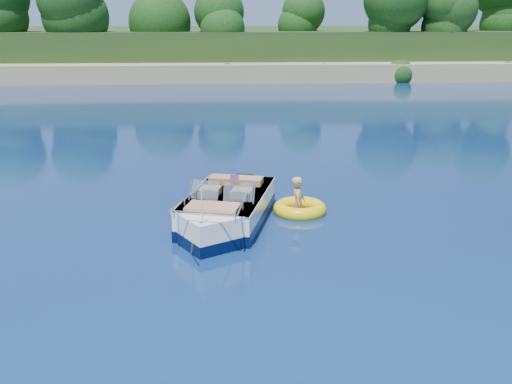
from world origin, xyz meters
TOP-DOWN VIEW (x-y plane):
  - ground at (0.00, 0.00)m, footprint 160.00×160.00m
  - shoreline at (0.00, 63.77)m, footprint 170.00×59.00m
  - treeline at (0.04, 41.01)m, footprint 150.00×7.12m
  - motorboat at (-0.99, 0.68)m, footprint 2.70×5.12m
  - tow_tube at (1.04, 1.60)m, footprint 1.54×1.54m
  - boy at (0.99, 1.59)m, footprint 0.49×0.88m

SIDE VIEW (x-z plane):
  - ground at x=0.00m, z-range 0.00..0.00m
  - boy at x=0.99m, z-range -0.82..0.82m
  - tow_tube at x=1.04m, z-range -0.09..0.29m
  - motorboat at x=-0.99m, z-range -0.53..1.21m
  - shoreline at x=0.00m, z-range -2.02..3.98m
  - treeline at x=0.04m, z-range 1.45..9.64m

